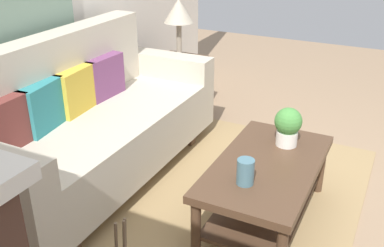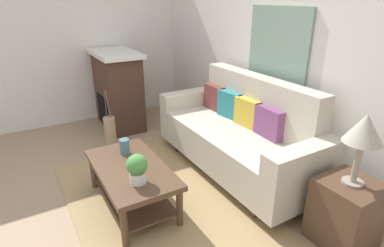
% 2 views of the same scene
% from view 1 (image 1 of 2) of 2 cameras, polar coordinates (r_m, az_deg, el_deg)
% --- Properties ---
extents(ground_plane, '(9.29, 9.29, 0.00)m').
position_cam_1_polar(ground_plane, '(3.03, 14.22, -12.52)').
color(ground_plane, '#9E7F60').
extents(area_rug, '(2.45, 1.62, 0.01)m').
position_cam_1_polar(area_rug, '(3.13, 5.19, -10.25)').
color(area_rug, '#A38456').
rests_on(area_rug, ground_plane).
extents(couch, '(2.14, 0.84, 1.08)m').
position_cam_1_polar(couch, '(3.30, -12.54, -0.21)').
color(couch, beige).
rests_on(couch, ground_plane).
extents(throw_pillow_maroon, '(0.36, 0.13, 0.32)m').
position_cam_1_polar(throw_pillow_maroon, '(2.86, -23.13, -0.26)').
color(throw_pillow_maroon, brown).
rests_on(throw_pillow_maroon, couch).
extents(throw_pillow_teal, '(0.37, 0.17, 0.32)m').
position_cam_1_polar(throw_pillow_teal, '(3.06, -18.62, 2.10)').
color(throw_pillow_teal, teal).
rests_on(throw_pillow_teal, couch).
extents(throw_pillow_mustard, '(0.37, 0.15, 0.32)m').
position_cam_1_polar(throw_pillow_mustard, '(3.28, -14.68, 4.15)').
color(throw_pillow_mustard, gold).
rests_on(throw_pillow_mustard, couch).
extents(throw_pillow_plum, '(0.36, 0.13, 0.32)m').
position_cam_1_polar(throw_pillow_plum, '(3.52, -11.24, 5.92)').
color(throw_pillow_plum, '#7A4270').
rests_on(throw_pillow_plum, couch).
extents(coffee_table, '(1.10, 0.60, 0.43)m').
position_cam_1_polar(coffee_table, '(2.84, 9.48, -7.02)').
color(coffee_table, '#513826').
rests_on(coffee_table, ground_plane).
extents(tabletop_vase, '(0.10, 0.10, 0.15)m').
position_cam_1_polar(tabletop_vase, '(2.52, 6.88, -6.18)').
color(tabletop_vase, slate).
rests_on(tabletop_vase, coffee_table).
extents(potted_plant_tabletop, '(0.18, 0.18, 0.26)m').
position_cam_1_polar(potted_plant_tabletop, '(2.96, 12.23, -0.25)').
color(potted_plant_tabletop, white).
rests_on(potted_plant_tabletop, coffee_table).
extents(side_table, '(0.44, 0.44, 0.56)m').
position_cam_1_polar(side_table, '(4.42, -1.60, 4.87)').
color(side_table, '#513826').
rests_on(side_table, ground_plane).
extents(table_lamp, '(0.28, 0.28, 0.57)m').
position_cam_1_polar(table_lamp, '(4.23, -1.72, 13.99)').
color(table_lamp, gray).
rests_on(table_lamp, side_table).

